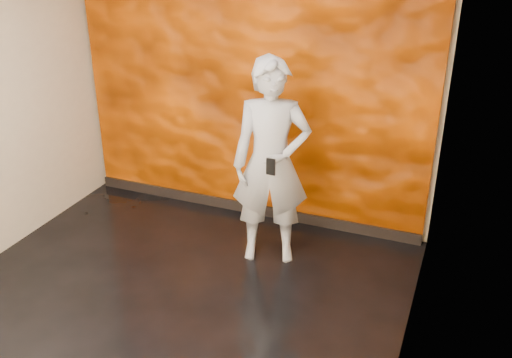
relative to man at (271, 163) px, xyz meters
name	(u,v)px	position (x,y,z in m)	size (l,w,h in m)	color
room	(151,161)	(-0.56, -1.17, 0.39)	(4.02, 4.02, 2.81)	black
feature_wall	(249,96)	(-0.56, 0.79, 0.37)	(3.90, 0.06, 2.75)	#F55E00
baseboard	(248,208)	(-0.56, 0.75, -0.95)	(3.90, 0.04, 0.12)	black
man	(271,163)	(0.00, 0.00, 0.00)	(0.73, 0.48, 2.01)	#9297A1
phone	(271,167)	(0.11, -0.31, 0.11)	(0.08, 0.02, 0.16)	black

